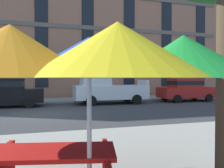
{
  "coord_description": "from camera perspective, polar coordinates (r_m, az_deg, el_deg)",
  "views": [
    {
      "loc": [
        0.09,
        -11.89,
        1.78
      ],
      "look_at": [
        4.6,
        3.2,
        1.4
      ],
      "focal_mm": 37.14,
      "sensor_mm": 36.0,
      "label": 1
    }
  ],
  "objects": [
    {
      "name": "ground_plane",
      "position": [
        12.02,
        -17.01,
        -7.2
      ],
      "size": [
        120.0,
        120.0,
        0.0
      ],
      "primitive_type": "plane",
      "color": "#38383A"
    },
    {
      "name": "apartment_building",
      "position": [
        27.99,
        -16.96,
        17.55
      ],
      "size": [
        36.21,
        12.08,
        19.2
      ],
      "color": "#A87056",
      "rests_on": "ground"
    },
    {
      "name": "patio_umbrella",
      "position": [
        2.95,
        -5.65,
        5.88
      ],
      "size": [
        3.7,
        3.7,
        2.31
      ],
      "color": "silver",
      "rests_on": "ground"
    },
    {
      "name": "sedan_red",
      "position": [
        18.91,
        17.72,
        -1.2
      ],
      "size": [
        4.4,
        1.98,
        1.78
      ],
      "color": "#B21E19",
      "rests_on": "ground"
    },
    {
      "name": "sidewalk_far",
      "position": [
        18.77,
        -16.89,
        -3.93
      ],
      "size": [
        56.0,
        3.6,
        0.12
      ],
      "primitive_type": "cube",
      "color": "gray",
      "rests_on": "ground"
    },
    {
      "name": "pickup_white",
      "position": [
        16.19,
        -1.15,
        -1.28
      ],
      "size": [
        5.1,
        2.12,
        2.2
      ],
      "color": "silver",
      "rests_on": "ground"
    },
    {
      "name": "sedan_black",
      "position": [
        15.76,
        -24.69,
        -1.76
      ],
      "size": [
        4.4,
        1.98,
        1.78
      ],
      "color": "black",
      "rests_on": "ground"
    }
  ]
}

